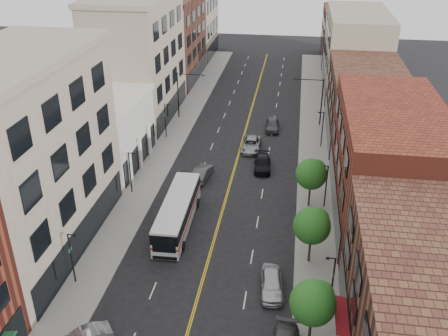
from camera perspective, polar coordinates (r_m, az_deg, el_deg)
The scene contains 28 objects.
sidewalk_left at distance 68.04m, azimuth -6.83°, elevation 1.77°, with size 4.00×110.00×0.15m, color gray.
sidewalk_right at distance 65.94m, azimuth 10.22°, elevation 0.65°, with size 4.00×110.00×0.15m, color gray.
bldg_l_tanoffice at distance 48.59m, azimuth -22.09°, elevation 0.65°, with size 10.00×22.00×18.00m, color gray.
bldg_l_white at distance 65.17m, azimuth -13.88°, elevation 3.74°, with size 10.00×14.00×8.00m, color silver.
bldg_l_far_a at distance 78.64m, azimuth -9.79°, elevation 12.04°, with size 10.00×20.00×18.00m, color gray.
bldg_l_far_b at distance 97.63m, azimuth -6.14°, elevation 14.30°, with size 10.00×20.00×15.00m, color #512920.
bldg_l_far_c at distance 114.32m, azimuth -3.92°, elevation 17.56°, with size 10.00×16.00×20.00m, color gray.
bldg_r_mid at distance 54.31m, azimuth 18.23°, elevation 0.59°, with size 10.00×22.00×12.00m, color maroon.
bldg_r_far_a at distance 73.88m, azimuth 15.91°, elevation 7.13°, with size 10.00×20.00×10.00m, color #512920.
bldg_r_far_b at distance 93.33m, azimuth 14.77°, elevation 12.67°, with size 10.00×22.00×14.00m, color gray.
bldg_r_far_c at distance 113.07m, azimuth 13.83°, elevation 14.44°, with size 10.00×18.00×11.00m, color #512920.
tree_r_1 at distance 37.75m, azimuth 10.26°, elevation -14.76°, with size 3.40×3.40×5.59m.
tree_r_2 at distance 45.71m, azimuth 10.13°, elevation -6.39°, with size 3.40×3.40×5.59m.
tree_r_3 at distance 54.34m, azimuth 10.04°, elevation -0.59°, with size 3.40×3.40×5.59m.
lamp_l_1 at distance 45.16m, azimuth -17.01°, elevation -9.54°, with size 0.81×0.55×5.05m.
lamp_l_2 at distance 57.65m, azimuth -10.65°, elevation -0.24°, with size 0.81×0.55×5.05m.
lamp_l_3 at distance 71.55m, azimuth -6.68°, elevation 5.62°, with size 0.81×0.55×5.05m.
lamp_r_1 at distance 41.61m, azimuth 12.27°, elevation -12.45°, with size 0.81×0.55×5.05m.
lamp_r_2 at distance 54.91m, azimuth 11.57°, elevation -1.80°, with size 0.81×0.55×5.05m.
lamp_r_3 at distance 69.36m, azimuth 11.15°, elevation 4.56°, with size 0.81×0.55×5.05m.
signal_mast_left at distance 78.10m, azimuth -4.77°, elevation 8.89°, with size 4.49×0.18×7.20m.
signal_mast_right at distance 76.23m, azimuth 10.60°, elevation 8.05°, with size 4.49×0.18×7.20m.
city_bus at distance 51.46m, azimuth -5.33°, elevation -4.94°, with size 3.14×12.19×3.12m.
car_parked_far at distance 43.94m, azimuth 5.47°, elevation -13.00°, with size 1.94×4.82×1.64m, color #B3B5BC.
car_lane_behind at distance 60.80m, azimuth -2.53°, elevation -0.56°, with size 1.66×4.76×1.57m, color #444448.
car_lane_a at distance 63.25m, azimuth 4.41°, elevation 0.50°, with size 2.07×5.10×1.48m, color black.
car_lane_b at distance 68.43m, azimuth 3.12°, elevation 2.72°, with size 2.53×5.49×1.53m, color #929598.
car_lane_c at distance 75.00m, azimuth 5.55°, elevation 4.94°, with size 1.93×4.80×1.64m, color #444348.
Camera 1 is at (7.04, -24.12, 29.13)m, focal length 40.00 mm.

